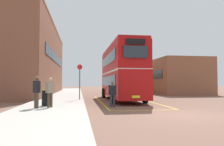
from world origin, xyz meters
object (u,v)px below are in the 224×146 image
at_px(single_deck_bus, 125,82).
at_px(bus_stop_sign, 80,79).
at_px(litter_bin, 46,98).
at_px(double_decker_bus, 121,72).
at_px(pedestrian_boarding, 112,92).
at_px(pedestrian_waiting_far, 37,90).
at_px(pedestrian_waiting_near, 50,90).

distance_m(single_deck_bus, bus_stop_sign, 17.55).
xyz_separation_m(single_deck_bus, litter_bin, (-9.24, -20.85, -1.01)).
bearing_deg(single_deck_bus, litter_bin, -113.90).
distance_m(double_decker_bus, pedestrian_boarding, 5.99).
relative_size(single_deck_bus, bus_stop_sign, 3.24).
xyz_separation_m(double_decker_bus, bus_stop_sign, (-3.67, -0.63, -0.61)).
relative_size(pedestrian_boarding, pedestrian_waiting_far, 0.92).
distance_m(double_decker_bus, single_deck_bus, 15.79).
bearing_deg(double_decker_bus, pedestrian_waiting_near, -130.16).
bearing_deg(litter_bin, double_decker_bus, 43.85).
relative_size(single_deck_bus, pedestrian_boarding, 5.89).
bearing_deg(litter_bin, pedestrian_waiting_far, -105.80).
bearing_deg(pedestrian_waiting_near, single_deck_bus, 67.73).
height_order(pedestrian_waiting_near, litter_bin, pedestrian_waiting_near).
relative_size(double_decker_bus, litter_bin, 10.93).
distance_m(litter_bin, bus_stop_sign, 5.41).
bearing_deg(pedestrian_boarding, litter_bin, 179.10).
bearing_deg(pedestrian_waiting_near, bus_stop_sign, 73.49).
distance_m(single_deck_bus, litter_bin, 22.83).
bearing_deg(bus_stop_sign, pedestrian_boarding, -67.35).
distance_m(single_deck_bus, pedestrian_boarding, 21.55).
bearing_deg(pedestrian_waiting_near, pedestrian_waiting_far, -153.75).
bearing_deg(litter_bin, pedestrian_boarding, -0.90).
distance_m(pedestrian_waiting_far, bus_stop_sign, 6.56).
distance_m(pedestrian_boarding, pedestrian_waiting_far, 4.59).
height_order(double_decker_bus, single_deck_bus, double_decker_bus).
xyz_separation_m(pedestrian_waiting_far, litter_bin, (0.34, 1.22, -0.54)).
relative_size(pedestrian_waiting_near, pedestrian_waiting_far, 0.96).
xyz_separation_m(pedestrian_boarding, pedestrian_waiting_far, (-4.43, -1.15, 0.24)).
xyz_separation_m(double_decker_bus, pedestrian_boarding, (-1.62, -5.55, -1.58)).
xyz_separation_m(pedestrian_waiting_near, bus_stop_sign, (1.70, 5.73, 0.78)).
relative_size(single_deck_bus, pedestrian_waiting_near, 5.63).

